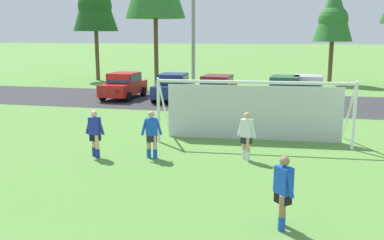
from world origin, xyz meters
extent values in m
plane|color=#598C3D|center=(0.00, 15.00, 0.00)|extent=(400.00, 400.00, 0.00)
cube|color=#333335|center=(0.00, 24.58, 0.00)|extent=(52.00, 8.40, 0.01)
cylinder|color=white|center=(6.16, 14.16, 1.22)|extent=(0.12, 0.12, 2.44)
cylinder|color=white|center=(-1.14, 13.68, 1.22)|extent=(0.12, 0.12, 2.44)
cylinder|color=white|center=(2.51, 13.92, 2.44)|extent=(7.31, 0.60, 0.12)
cylinder|color=white|center=(6.10, 15.06, 1.34)|extent=(0.21, 1.95, 2.46)
cylinder|color=white|center=(-1.20, 14.58, 1.34)|extent=(0.21, 1.95, 2.46)
cube|color=silver|center=(2.45, 14.92, 1.10)|extent=(6.94, 0.50, 2.20)
cylinder|color=beige|center=(-2.55, 11.12, 0.40)|extent=(0.14, 0.14, 0.80)
cylinder|color=beige|center=(-2.76, 11.29, 0.40)|extent=(0.14, 0.14, 0.80)
cylinder|color=#232D99|center=(-2.55, 11.12, 0.16)|extent=(0.15, 0.15, 0.32)
cylinder|color=#232D99|center=(-2.76, 11.29, 0.16)|extent=(0.15, 0.15, 0.32)
cube|color=black|center=(-2.65, 11.20, 0.72)|extent=(0.35, 0.23, 0.28)
cube|color=#232D99|center=(-2.65, 11.20, 1.10)|extent=(0.39, 0.25, 0.60)
sphere|color=beige|center=(-2.65, 11.20, 1.53)|extent=(0.22, 0.22, 0.22)
cylinder|color=#232D99|center=(-2.40, 11.17, 1.08)|extent=(0.23, 0.10, 0.55)
cylinder|color=#232D99|center=(-2.91, 11.23, 1.08)|extent=(0.23, 0.10, 0.55)
cylinder|color=#936B4C|center=(3.75, 6.91, 0.40)|extent=(0.14, 0.14, 0.80)
cylinder|color=#936B4C|center=(3.75, 7.19, 0.40)|extent=(0.14, 0.14, 0.80)
cylinder|color=blue|center=(3.75, 6.91, 0.16)|extent=(0.15, 0.15, 0.32)
cylinder|color=blue|center=(3.75, 7.19, 0.16)|extent=(0.15, 0.15, 0.32)
cube|color=black|center=(3.75, 7.05, 0.72)|extent=(0.39, 0.40, 0.28)
cube|color=blue|center=(3.75, 7.05, 1.10)|extent=(0.43, 0.44, 0.60)
sphere|color=#936B4C|center=(3.75, 7.05, 1.53)|extent=(0.22, 0.22, 0.22)
cylinder|color=blue|center=(3.89, 6.84, 1.08)|extent=(0.22, 0.23, 0.55)
cylinder|color=blue|center=(3.61, 7.26, 1.08)|extent=(0.22, 0.23, 0.55)
cylinder|color=tan|center=(-0.60, 11.51, 0.40)|extent=(0.14, 0.14, 0.80)
cylinder|color=tan|center=(-0.83, 11.52, 0.40)|extent=(0.14, 0.14, 0.80)
cylinder|color=blue|center=(-0.60, 11.51, 0.16)|extent=(0.15, 0.15, 0.32)
cylinder|color=blue|center=(-0.83, 11.52, 0.16)|extent=(0.15, 0.15, 0.32)
cube|color=black|center=(-0.71, 11.51, 0.72)|extent=(0.40, 0.35, 0.28)
cube|color=blue|center=(-0.71, 11.51, 1.10)|extent=(0.45, 0.39, 0.60)
sphere|color=tan|center=(-0.71, 11.51, 1.53)|extent=(0.22, 0.22, 0.22)
cylinder|color=blue|center=(-0.47, 11.59, 1.08)|extent=(0.24, 0.19, 0.55)
cylinder|color=blue|center=(-0.95, 11.43, 1.08)|extent=(0.24, 0.19, 0.55)
cylinder|color=tan|center=(2.54, 11.92, 0.40)|extent=(0.14, 0.14, 0.80)
cylinder|color=tan|center=(2.39, 12.10, 0.40)|extent=(0.14, 0.14, 0.80)
cylinder|color=white|center=(2.54, 11.92, 0.16)|extent=(0.15, 0.15, 0.32)
cylinder|color=white|center=(2.39, 12.10, 0.16)|extent=(0.15, 0.15, 0.32)
cube|color=black|center=(2.47, 12.01, 0.72)|extent=(0.39, 0.31, 0.28)
cube|color=white|center=(2.47, 12.01, 1.10)|extent=(0.44, 0.34, 0.60)
sphere|color=tan|center=(2.47, 12.01, 1.53)|extent=(0.22, 0.22, 0.22)
cylinder|color=white|center=(2.69, 11.90, 1.08)|extent=(0.25, 0.16, 0.55)
cylinder|color=white|center=(2.24, 12.12, 1.08)|extent=(0.25, 0.16, 0.55)
cube|color=red|center=(-6.92, 24.30, 0.70)|extent=(1.92, 4.25, 0.76)
cube|color=red|center=(-6.92, 24.45, 1.40)|extent=(1.71, 2.15, 0.64)
cube|color=#28384C|center=(-6.95, 23.48, 1.38)|extent=(1.54, 0.36, 0.55)
cube|color=#28384C|center=(-6.08, 24.43, 1.40)|extent=(0.09, 1.79, 0.45)
cube|color=white|center=(-6.49, 22.23, 0.75)|extent=(0.28, 0.09, 0.20)
cube|color=white|center=(-7.48, 22.26, 0.75)|extent=(0.28, 0.09, 0.20)
cube|color=#B21414|center=(-6.37, 26.35, 0.75)|extent=(0.28, 0.09, 0.20)
cube|color=#B21414|center=(-7.36, 26.38, 0.75)|extent=(0.28, 0.09, 0.20)
cylinder|color=black|center=(-6.06, 22.98, 0.32)|extent=(0.26, 0.65, 0.64)
cylinder|color=black|center=(-7.86, 23.03, 0.32)|extent=(0.26, 0.65, 0.64)
cylinder|color=black|center=(-5.99, 25.58, 0.32)|extent=(0.26, 0.65, 0.64)
cylinder|color=black|center=(-7.79, 25.63, 0.32)|extent=(0.26, 0.65, 0.64)
cube|color=navy|center=(-3.55, 24.33, 0.70)|extent=(1.93, 4.25, 0.76)
cube|color=navy|center=(-3.55, 24.48, 1.40)|extent=(1.72, 2.15, 0.64)
cube|color=#28384C|center=(-3.52, 23.51, 1.38)|extent=(1.54, 0.36, 0.55)
cube|color=#28384C|center=(-2.71, 24.51, 1.40)|extent=(0.10, 1.79, 0.45)
cube|color=white|center=(-2.99, 22.29, 0.75)|extent=(0.28, 0.09, 0.20)
cube|color=white|center=(-3.98, 22.26, 0.75)|extent=(0.28, 0.09, 0.20)
cube|color=#B21414|center=(-3.11, 26.41, 0.75)|extent=(0.28, 0.09, 0.20)
cube|color=#B21414|center=(-4.10, 26.38, 0.75)|extent=(0.28, 0.09, 0.20)
cylinder|color=black|center=(-2.61, 23.06, 0.32)|extent=(0.26, 0.65, 0.64)
cylinder|color=black|center=(-4.40, 23.00, 0.32)|extent=(0.26, 0.65, 0.64)
cylinder|color=black|center=(-2.69, 25.66, 0.32)|extent=(0.26, 0.65, 0.64)
cylinder|color=black|center=(-4.49, 25.61, 0.32)|extent=(0.26, 0.65, 0.64)
cube|color=maroon|center=(-0.55, 23.76, 0.70)|extent=(2.07, 4.31, 0.76)
cube|color=maroon|center=(-0.54, 23.91, 1.40)|extent=(1.79, 2.20, 0.64)
cube|color=#28384C|center=(-0.60, 22.94, 1.38)|extent=(1.55, 0.42, 0.55)
cube|color=#28384C|center=(0.30, 23.85, 1.40)|extent=(0.16, 1.78, 0.45)
cube|color=white|center=(-0.19, 21.67, 0.75)|extent=(0.28, 0.10, 0.20)
cube|color=white|center=(-1.18, 21.73, 0.75)|extent=(0.28, 0.10, 0.20)
cube|color=#B21414|center=(0.08, 25.78, 0.75)|extent=(0.28, 0.10, 0.20)
cube|color=#B21414|center=(-0.90, 25.85, 0.75)|extent=(0.28, 0.10, 0.20)
cylinder|color=black|center=(0.27, 22.40, 0.32)|extent=(0.28, 0.65, 0.64)
cylinder|color=black|center=(-1.53, 22.52, 0.32)|extent=(0.28, 0.65, 0.64)
cylinder|color=black|center=(0.44, 25.00, 0.32)|extent=(0.28, 0.65, 0.64)
cylinder|color=black|center=(-1.36, 25.12, 0.32)|extent=(0.28, 0.65, 0.64)
cube|color=#194C2D|center=(3.57, 24.17, 0.70)|extent=(2.08, 4.31, 0.76)
cube|color=#194C2D|center=(3.58, 24.32, 1.40)|extent=(1.79, 2.21, 0.64)
cube|color=#28384C|center=(3.52, 23.35, 1.38)|extent=(1.55, 0.42, 0.55)
cube|color=#28384C|center=(4.42, 24.26, 1.40)|extent=(0.16, 1.78, 0.45)
cube|color=white|center=(3.93, 22.08, 0.75)|extent=(0.28, 0.10, 0.20)
cube|color=white|center=(2.94, 22.15, 0.75)|extent=(0.28, 0.10, 0.20)
cube|color=#B21414|center=(4.20, 26.19, 0.75)|extent=(0.28, 0.10, 0.20)
cube|color=#B21414|center=(3.22, 26.26, 0.75)|extent=(0.28, 0.10, 0.20)
cylinder|color=black|center=(4.38, 22.81, 0.32)|extent=(0.28, 0.65, 0.64)
cylinder|color=black|center=(2.59, 22.93, 0.32)|extent=(0.28, 0.65, 0.64)
cylinder|color=black|center=(4.56, 25.41, 0.32)|extent=(0.28, 0.65, 0.64)
cylinder|color=black|center=(2.76, 25.53, 0.32)|extent=(0.28, 0.65, 0.64)
cube|color=#B2B2BC|center=(4.96, 25.05, 0.70)|extent=(2.13, 4.33, 0.76)
cube|color=#B2B2BC|center=(4.98, 25.20, 1.40)|extent=(1.82, 2.23, 0.64)
cube|color=#28384C|center=(4.90, 24.23, 1.38)|extent=(1.55, 0.44, 0.55)
cube|color=#28384C|center=(5.81, 25.13, 1.40)|extent=(0.18, 1.78, 0.45)
cube|color=white|center=(5.29, 22.96, 0.75)|extent=(0.29, 0.10, 0.20)
cube|color=white|center=(4.31, 23.03, 0.75)|extent=(0.29, 0.10, 0.20)
cube|color=#B21414|center=(5.62, 27.06, 0.75)|extent=(0.29, 0.10, 0.20)
cube|color=#B21414|center=(4.63, 27.14, 0.75)|extent=(0.29, 0.10, 0.20)
cylinder|color=black|center=(5.76, 23.68, 0.32)|extent=(0.29, 0.66, 0.64)
cylinder|color=black|center=(3.96, 23.82, 0.32)|extent=(0.29, 0.66, 0.64)
cylinder|color=black|center=(5.96, 26.27, 0.32)|extent=(0.29, 0.66, 0.64)
cylinder|color=black|center=(4.17, 26.42, 0.32)|extent=(0.29, 0.66, 0.64)
cylinder|color=brown|center=(-13.76, 34.79, 2.28)|extent=(0.36, 0.36, 4.55)
sphere|color=#1E511E|center=(-13.76, 34.79, 6.78)|extent=(3.07, 3.07, 3.07)
cylinder|color=brown|center=(-7.34, 32.84, 2.79)|extent=(0.36, 0.36, 5.58)
cylinder|color=brown|center=(7.26, 36.18, 1.83)|extent=(0.36, 0.36, 3.65)
cone|color=#2D702D|center=(7.26, 36.18, 6.21)|extent=(3.29, 3.29, 5.11)
sphere|color=#2D702D|center=(7.26, 36.18, 5.44)|extent=(2.46, 2.46, 2.46)
cylinder|color=slate|center=(-1.01, 19.27, 3.33)|extent=(0.18, 0.18, 6.66)
cylinder|color=slate|center=(-1.01, 19.27, 0.15)|extent=(0.32, 0.32, 0.30)
camera|label=1|loc=(3.74, -1.69, 4.14)|focal=39.06mm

